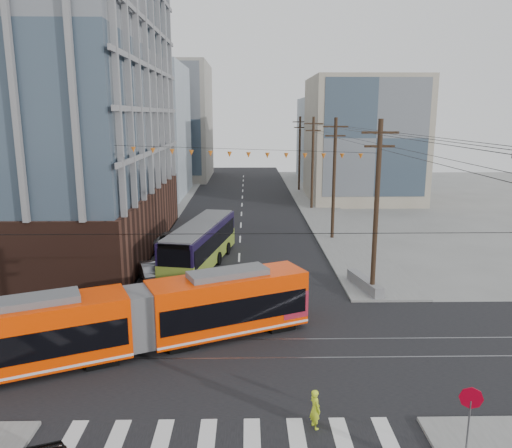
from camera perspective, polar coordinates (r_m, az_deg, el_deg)
The scene contains 14 objects.
ground at distance 21.71m, azimuth -2.77°, elevation -18.75°, with size 160.00×160.00×0.00m, color slate.
bg_bldg_nw_near at distance 72.79m, azimuth -15.33°, elevation 10.20°, with size 18.00×16.00×18.00m, color #8C99A5.
bg_bldg_ne_near at distance 68.40m, azimuth 12.09°, elevation 9.41°, with size 14.00×14.00×16.00m, color gray.
bg_bldg_nw_far at distance 91.76m, azimuth -10.44°, elevation 11.41°, with size 16.00×18.00×20.00m, color gray.
bg_bldg_ne_far at distance 88.40m, azimuth 10.42°, elevation 9.44°, with size 16.00×16.00×14.00m, color #8C99A5.
utility_pole_far at distance 75.21m, azimuth 5.00°, elevation 7.97°, with size 0.30×0.30×11.00m, color black.
streetcar at distance 24.91m, azimuth -13.26°, elevation -10.49°, with size 17.40×2.45×3.35m, color #FD3800, non-canonical shape.
city_bus at distance 37.82m, azimuth -6.37°, elevation -2.31°, with size 2.57×11.86×3.36m, color black, non-canonical shape.
parked_car_silver at distance 35.21m, azimuth -11.86°, elevation -5.21°, with size 1.56×4.48×1.48m, color #9399A4.
parked_car_white at distance 39.29m, azimuth -9.49°, elevation -3.27°, with size 2.07×5.08×1.47m, color #BCB0AD.
parked_car_grey at distance 43.43m, azimuth -9.55°, elevation -1.78°, with size 2.42×5.25×1.46m, color #5A5B5D.
pedestrian at distance 19.46m, azimuth 6.77°, elevation -20.25°, with size 0.55×0.36×1.51m, color #CDE726.
stop_sign at distance 18.87m, azimuth 23.09°, elevation -20.58°, with size 0.76×0.76×2.51m, color #9D0015, non-canonical shape.
jersey_barrier at distance 33.50m, azimuth 12.29°, elevation -6.73°, with size 0.94×4.19×0.84m, color slate.
Camera 1 is at (0.66, -18.58, 11.22)m, focal length 35.00 mm.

